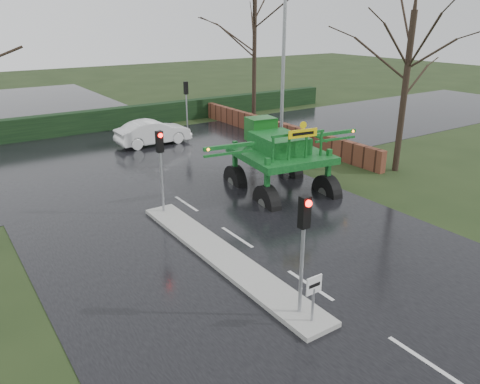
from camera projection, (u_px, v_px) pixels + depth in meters
ground at (310, 286)px, 14.25m from camera, size 140.00×140.00×0.00m
road_main at (166, 191)px, 21.99m from camera, size 14.00×80.00×0.02m
road_cross at (120, 160)px, 26.64m from camera, size 80.00×12.00×0.02m
median_island at (222, 256)px, 15.86m from camera, size 1.20×10.00×0.16m
hedge_row at (77, 123)px, 32.57m from camera, size 44.00×0.90×1.50m
brick_wall at (267, 127)px, 31.95m from camera, size 0.40×20.00×1.20m
keep_left_sign at (314, 291)px, 12.03m from camera, size 0.50×0.07×1.35m
traffic_signal_near at (304, 231)px, 11.87m from camera, size 0.26×0.33×3.52m
traffic_signal_mid at (160, 154)px, 18.46m from camera, size 0.26×0.33×3.52m
traffic_signal_far at (186, 95)px, 32.25m from camera, size 0.26×0.33×3.52m
street_light_right at (279, 50)px, 25.74m from camera, size 3.85×0.30×10.00m
tree_right_near at (407, 70)px, 23.11m from camera, size 5.60×5.60×9.64m
tree_right_far at (255, 34)px, 35.06m from camera, size 7.00×7.00×12.05m
crop_sprayer at (265, 157)px, 19.80m from camera, size 7.90×5.42×4.45m
white_sedan at (154, 145)px, 29.97m from camera, size 4.73×1.65×1.56m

